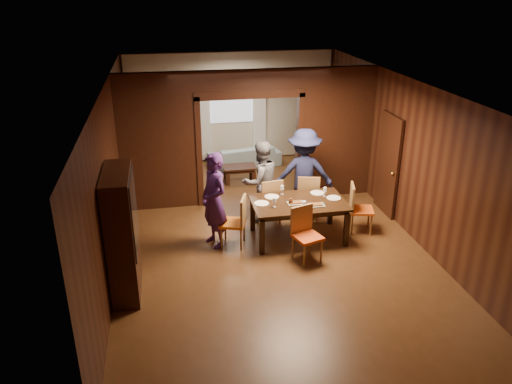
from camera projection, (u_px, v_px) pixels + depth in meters
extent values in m
plane|color=#4A2E15|center=(265.00, 233.00, 9.77)|extent=(9.00, 9.00, 0.00)
cube|color=silver|center=(266.00, 84.00, 8.64)|extent=(5.50, 9.00, 0.02)
cube|color=black|center=(231.00, 107.00, 13.28)|extent=(5.50, 0.02, 2.90)
cube|color=black|center=(112.00, 173.00, 8.74)|extent=(0.02, 9.00, 2.90)
cube|color=black|center=(404.00, 154.00, 9.68)|extent=(0.02, 9.00, 2.90)
cube|color=black|center=(159.00, 155.00, 10.42)|extent=(1.65, 0.15, 2.40)
cube|color=black|center=(335.00, 144.00, 11.08)|extent=(1.65, 0.15, 2.40)
cube|color=black|center=(250.00, 82.00, 10.18)|extent=(5.50, 0.15, 0.50)
cube|color=beige|center=(231.00, 107.00, 13.25)|extent=(5.40, 0.04, 2.85)
imported|color=#401F5B|center=(214.00, 201.00, 8.99)|extent=(0.66, 0.77, 1.79)
imported|color=slate|center=(261.00, 182.00, 10.00)|extent=(0.97, 0.86, 1.67)
imported|color=#171A39|center=(304.00, 174.00, 10.14)|extent=(1.32, 0.93, 1.87)
imported|color=#90AEBD|center=(244.00, 156.00, 13.19)|extent=(1.97, 1.04, 0.55)
imported|color=black|center=(300.00, 197.00, 9.40)|extent=(0.30, 0.30, 0.07)
cube|color=black|center=(298.00, 220.00, 9.43)|extent=(1.75, 1.09, 0.76)
cube|color=black|center=(240.00, 174.00, 12.18)|extent=(0.80, 0.50, 0.40)
cube|color=black|center=(122.00, 234.00, 7.59)|extent=(0.40, 1.20, 2.00)
cube|color=black|center=(388.00, 165.00, 10.28)|extent=(0.06, 0.90, 2.10)
cube|color=silver|center=(231.00, 98.00, 13.12)|extent=(1.20, 0.03, 1.30)
cube|color=white|center=(203.00, 117.00, 13.14)|extent=(0.35, 0.06, 2.40)
cube|color=white|center=(259.00, 114.00, 13.39)|extent=(0.35, 0.06, 2.40)
cylinder|color=white|center=(262.00, 203.00, 9.19)|extent=(0.27, 0.27, 0.01)
cylinder|color=white|center=(272.00, 197.00, 9.47)|extent=(0.27, 0.27, 0.01)
cylinder|color=silver|center=(317.00, 193.00, 9.65)|extent=(0.27, 0.27, 0.01)
cylinder|color=silver|center=(334.00, 198.00, 9.42)|extent=(0.27, 0.27, 0.01)
cylinder|color=silver|center=(305.00, 209.00, 8.97)|extent=(0.27, 0.27, 0.01)
cube|color=gray|center=(295.00, 203.00, 9.19)|extent=(0.30, 0.20, 0.04)
cube|color=gray|center=(316.00, 205.00, 9.11)|extent=(0.30, 0.20, 0.04)
cylinder|color=silver|center=(304.00, 205.00, 8.98)|extent=(0.07, 0.07, 0.14)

